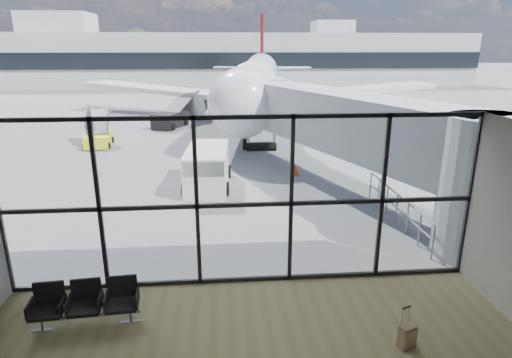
{
  "coord_description": "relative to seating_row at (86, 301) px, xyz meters",
  "views": [
    {
      "loc": [
        -0.57,
        -10.18,
        6.06
      ],
      "look_at": [
        0.55,
        3.0,
        1.94
      ],
      "focal_mm": 30.0,
      "sensor_mm": 36.0,
      "label": 1
    }
  ],
  "objects": [
    {
      "name": "ground",
      "position": [
        3.68,
        41.51,
        -0.57
      ],
      "size": [
        220.0,
        220.0,
        0.0
      ],
      "primitive_type": "plane",
      "color": "slate",
      "rests_on": "ground"
    },
    {
      "name": "lounge_shell",
      "position": [
        3.68,
        -3.29,
        2.08
      ],
      "size": [
        12.02,
        8.01,
        4.51
      ],
      "color": "brown",
      "rests_on": "ground"
    },
    {
      "name": "glass_curtain_wall",
      "position": [
        3.68,
        1.51,
        1.67
      ],
      "size": [
        12.1,
        0.12,
        4.5
      ],
      "color": "white",
      "rests_on": "ground"
    },
    {
      "name": "jet_bridge",
      "position": [
        8.58,
        8.58,
        2.19
      ],
      "size": [
        8.0,
        16.5,
        4.33
      ],
      "color": "#989A9D",
      "rests_on": "ground"
    },
    {
      "name": "apron_railing",
      "position": [
        9.28,
        5.01,
        0.15
      ],
      "size": [
        0.06,
        5.46,
        1.11
      ],
      "color": "gray",
      "rests_on": "ground"
    },
    {
      "name": "far_terminal",
      "position": [
        3.1,
        63.48,
        3.64
      ],
      "size": [
        80.0,
        12.2,
        11.0
      ],
      "color": "#A8A8A3",
      "rests_on": "ground"
    },
    {
      "name": "tree_1",
      "position": [
        -35.32,
        73.51,
        4.68
      ],
      "size": [
        5.61,
        5.61,
        8.07
      ],
      "color": "#382619",
      "rests_on": "ground"
    },
    {
      "name": "tree_2",
      "position": [
        -29.32,
        73.51,
        5.3
      ],
      "size": [
        6.27,
        6.27,
        9.03
      ],
      "color": "#382619",
      "rests_on": "ground"
    },
    {
      "name": "tree_3",
      "position": [
        -23.32,
        73.51,
        4.06
      ],
      "size": [
        4.95,
        4.95,
        7.12
      ],
      "color": "#382619",
      "rests_on": "ground"
    },
    {
      "name": "tree_4",
      "position": [
        -17.32,
        73.51,
        4.68
      ],
      "size": [
        5.61,
        5.61,
        8.07
      ],
      "color": "#382619",
      "rests_on": "ground"
    },
    {
      "name": "tree_5",
      "position": [
        -11.32,
        73.51,
        5.3
      ],
      "size": [
        6.27,
        6.27,
        9.03
      ],
      "color": "#382619",
      "rests_on": "ground"
    },
    {
      "name": "seating_row",
      "position": [
        0.0,
        0.0,
        0.0
      ],
      "size": [
        2.34,
        0.82,
        1.04
      ],
      "rotation": [
        0.0,
        0.0,
        0.08
      ],
      "color": "gray",
      "rests_on": "ground"
    },
    {
      "name": "suitcase",
      "position": [
        6.89,
        -1.45,
        -0.29
      ],
      "size": [
        0.4,
        0.34,
        0.93
      ],
      "rotation": [
        0.0,
        0.0,
        0.39
      ],
      "color": "brown",
      "rests_on": "ground"
    },
    {
      "name": "airliner",
      "position": [
        6.53,
        31.37,
        2.43
      ],
      "size": [
        32.78,
        38.15,
        9.85
      ],
      "rotation": [
        0.0,
        0.0,
        -0.13
      ],
      "color": "white",
      "rests_on": "ground"
    },
    {
      "name": "service_van",
      "position": [
        2.51,
        9.7,
        0.33
      ],
      "size": [
        2.16,
        4.14,
        1.76
      ],
      "rotation": [
        0.0,
        0.0,
        -0.06
      ],
      "color": "white",
      "rests_on": "ground"
    },
    {
      "name": "belt_loader",
      "position": [
        -0.69,
        24.98,
        0.11
      ],
      "size": [
        2.97,
        4.64,
        2.03
      ],
      "rotation": [
        0.0,
        0.0,
        -0.38
      ],
      "color": "black",
      "rests_on": "ground"
    },
    {
      "name": "mobile_stairs",
      "position": [
        -4.59,
        18.66,
        -0.06
      ],
      "size": [
        1.88,
        3.16,
        2.12
      ],
      "rotation": [
        0.0,
        0.0,
        0.12
      ],
      "color": "yellow",
      "rests_on": "ground"
    },
    {
      "name": "traffic_cone_b",
      "position": [
        6.73,
        11.24,
        -0.3
      ],
      "size": [
        0.41,
        0.41,
        0.58
      ],
      "color": "red",
      "rests_on": "ground"
    },
    {
      "name": "traffic_cone_c",
      "position": [
        8.68,
        18.51,
        -0.25
      ],
      "size": [
        0.47,
        0.47,
        0.67
      ],
      "color": "#D8640B",
      "rests_on": "ground"
    }
  ]
}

